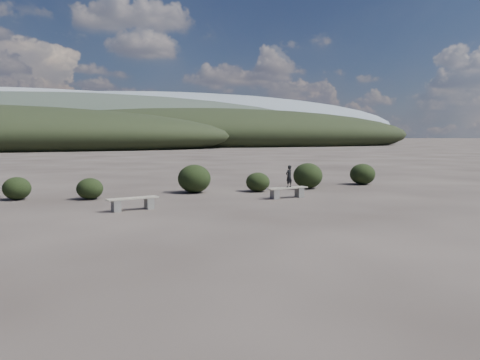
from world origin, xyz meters
name	(u,v)px	position (x,y,z in m)	size (l,w,h in m)	color
ground	(310,229)	(0.00, 0.00, 0.00)	(1200.00, 1200.00, 0.00)	#302925
bench_left	(133,203)	(-4.18, 5.13, 0.28)	(1.86, 0.77, 0.45)	slate
bench_right	(287,192)	(2.37, 6.11, 0.28)	(1.88, 0.58, 0.46)	slate
seated_person	(289,176)	(2.45, 6.12, 0.92)	(0.34, 0.22, 0.93)	black
shrub_a	(90,189)	(-5.40, 8.74, 0.44)	(1.08, 1.08, 0.88)	black
shrub_b	(194,179)	(-0.76, 9.39, 0.65)	(1.52, 1.52, 1.30)	black
shrub_c	(258,182)	(2.15, 8.73, 0.45)	(1.13, 1.13, 0.90)	black
shrub_d	(308,176)	(5.01, 9.07, 0.64)	(1.46, 1.46, 1.27)	black
shrub_e	(363,174)	(8.72, 9.69, 0.56)	(1.35, 1.35, 1.13)	black
shrub_f	(17,188)	(-8.21, 9.66, 0.47)	(1.11, 1.11, 0.94)	black
mountain_ridges	(57,125)	(-7.48, 339.06, 10.84)	(500.00, 400.00, 56.00)	black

